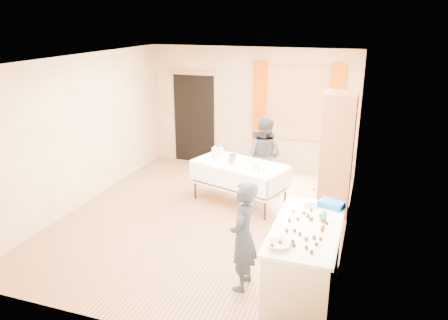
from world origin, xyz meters
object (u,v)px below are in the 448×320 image
at_px(party_table, 239,179).
at_px(girl, 243,236).
at_px(chair, 264,168).
at_px(counter, 305,261).
at_px(woman, 264,155).
at_px(cabinet, 337,155).

height_order(party_table, girl, girl).
distance_m(party_table, chair, 1.12).
relative_size(counter, woman, 1.09).
bearing_deg(girl, chair, -169.51).
bearing_deg(girl, counter, 96.22).
xyz_separation_m(cabinet, party_table, (-1.63, -0.15, -0.58)).
bearing_deg(cabinet, party_table, -174.80).
distance_m(cabinet, party_table, 1.74).
height_order(party_table, woman, woman).
xyz_separation_m(counter, woman, (-1.24, 2.96, 0.28)).
bearing_deg(counter, cabinet, 87.72).
xyz_separation_m(counter, party_table, (-1.53, 2.36, -0.01)).
distance_m(counter, party_table, 2.82).
bearing_deg(woman, cabinet, 177.43).
xyz_separation_m(cabinet, woman, (-1.34, 0.45, -0.29)).
height_order(party_table, chair, chair).
relative_size(cabinet, counter, 1.28).
distance_m(party_table, girl, 2.58).
relative_size(counter, girl, 1.16).
bearing_deg(party_table, counter, -39.92).
bearing_deg(chair, girl, -101.12).
bearing_deg(counter, woman, 112.65).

